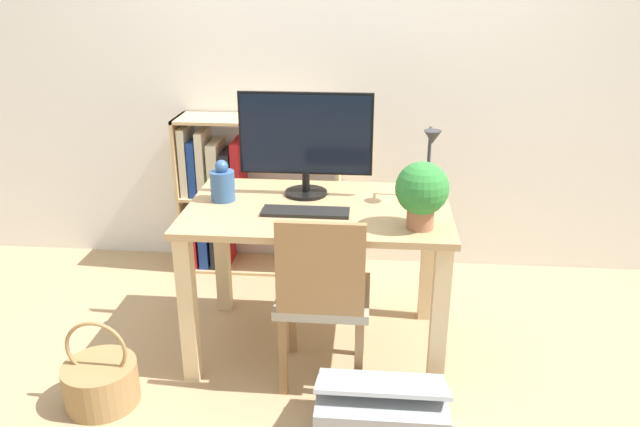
{
  "coord_description": "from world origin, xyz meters",
  "views": [
    {
      "loc": [
        0.24,
        -2.63,
        1.73
      ],
      "look_at": [
        0.0,
        0.1,
        0.66
      ],
      "focal_mm": 35.0,
      "sensor_mm": 36.0,
      "label": 1
    }
  ],
  "objects_px": {
    "potted_plant": "(422,191)",
    "monitor": "(306,138)",
    "chair": "(323,294)",
    "storage_box": "(381,415)",
    "vase": "(223,184)",
    "keyboard": "(306,212)",
    "bookshelf": "(230,196)",
    "desk_lamp": "(430,158)",
    "basket": "(101,381)"
  },
  "relations": [
    {
      "from": "monitor",
      "to": "keyboard",
      "type": "height_order",
      "value": "monitor"
    },
    {
      "from": "chair",
      "to": "basket",
      "type": "xyz_separation_m",
      "value": [
        -0.93,
        -0.23,
        -0.34
      ]
    },
    {
      "from": "desk_lamp",
      "to": "monitor",
      "type": "bearing_deg",
      "value": 176.02
    },
    {
      "from": "monitor",
      "to": "potted_plant",
      "type": "xyz_separation_m",
      "value": [
        0.52,
        -0.37,
        -0.12
      ]
    },
    {
      "from": "chair",
      "to": "bookshelf",
      "type": "bearing_deg",
      "value": 128.07
    },
    {
      "from": "monitor",
      "to": "basket",
      "type": "distance_m",
      "value": 1.39
    },
    {
      "from": "keyboard",
      "to": "vase",
      "type": "relative_size",
      "value": 1.98
    },
    {
      "from": "basket",
      "to": "monitor",
      "type": "bearing_deg",
      "value": 40.04
    },
    {
      "from": "potted_plant",
      "to": "chair",
      "type": "relative_size",
      "value": 0.34
    },
    {
      "from": "desk_lamp",
      "to": "potted_plant",
      "type": "bearing_deg",
      "value": -99.37
    },
    {
      "from": "keyboard",
      "to": "chair",
      "type": "distance_m",
      "value": 0.37
    },
    {
      "from": "monitor",
      "to": "basket",
      "type": "bearing_deg",
      "value": -139.96
    },
    {
      "from": "monitor",
      "to": "chair",
      "type": "distance_m",
      "value": 0.73
    },
    {
      "from": "vase",
      "to": "potted_plant",
      "type": "relative_size",
      "value": 0.69
    },
    {
      "from": "desk_lamp",
      "to": "bookshelf",
      "type": "height_order",
      "value": "desk_lamp"
    },
    {
      "from": "chair",
      "to": "basket",
      "type": "height_order",
      "value": "chair"
    },
    {
      "from": "vase",
      "to": "bookshelf",
      "type": "xyz_separation_m",
      "value": [
        -0.17,
        0.8,
        -0.35
      ]
    },
    {
      "from": "vase",
      "to": "potted_plant",
      "type": "bearing_deg",
      "value": -16.05
    },
    {
      "from": "monitor",
      "to": "keyboard",
      "type": "bearing_deg",
      "value": -84.22
    },
    {
      "from": "vase",
      "to": "chair",
      "type": "relative_size",
      "value": 0.24
    },
    {
      "from": "potted_plant",
      "to": "storage_box",
      "type": "height_order",
      "value": "potted_plant"
    },
    {
      "from": "desk_lamp",
      "to": "potted_plant",
      "type": "xyz_separation_m",
      "value": [
        -0.06,
        -0.33,
        -0.05
      ]
    },
    {
      "from": "desk_lamp",
      "to": "bookshelf",
      "type": "xyz_separation_m",
      "value": [
        -1.11,
        0.72,
        -0.48
      ]
    },
    {
      "from": "bookshelf",
      "to": "chair",
      "type": "bearing_deg",
      "value": -59.78
    },
    {
      "from": "potted_plant",
      "to": "monitor",
      "type": "bearing_deg",
      "value": 144.09
    },
    {
      "from": "keyboard",
      "to": "basket",
      "type": "bearing_deg",
      "value": -152.99
    },
    {
      "from": "monitor",
      "to": "storage_box",
      "type": "relative_size",
      "value": 1.21
    },
    {
      "from": "desk_lamp",
      "to": "potted_plant",
      "type": "relative_size",
      "value": 1.21
    },
    {
      "from": "keyboard",
      "to": "bookshelf",
      "type": "xyz_separation_m",
      "value": [
        -0.57,
        0.93,
        -0.28
      ]
    },
    {
      "from": "storage_box",
      "to": "bookshelf",
      "type": "bearing_deg",
      "value": 121.7
    },
    {
      "from": "chair",
      "to": "storage_box",
      "type": "relative_size",
      "value": 1.6
    },
    {
      "from": "monitor",
      "to": "potted_plant",
      "type": "bearing_deg",
      "value": -35.91
    },
    {
      "from": "desk_lamp",
      "to": "chair",
      "type": "bearing_deg",
      "value": -137.9
    },
    {
      "from": "chair",
      "to": "bookshelf",
      "type": "distance_m",
      "value": 1.31
    },
    {
      "from": "desk_lamp",
      "to": "bookshelf",
      "type": "distance_m",
      "value": 1.41
    },
    {
      "from": "keyboard",
      "to": "storage_box",
      "type": "height_order",
      "value": "keyboard"
    },
    {
      "from": "chair",
      "to": "monitor",
      "type": "bearing_deg",
      "value": 112.55
    },
    {
      "from": "potted_plant",
      "to": "bookshelf",
      "type": "relative_size",
      "value": 0.3
    },
    {
      "from": "desk_lamp",
      "to": "potted_plant",
      "type": "height_order",
      "value": "desk_lamp"
    },
    {
      "from": "bookshelf",
      "to": "storage_box",
      "type": "bearing_deg",
      "value": -58.3
    },
    {
      "from": "keyboard",
      "to": "potted_plant",
      "type": "bearing_deg",
      "value": -13.69
    },
    {
      "from": "monitor",
      "to": "keyboard",
      "type": "relative_size",
      "value": 1.62
    },
    {
      "from": "vase",
      "to": "monitor",
      "type": "bearing_deg",
      "value": 17.41
    },
    {
      "from": "bookshelf",
      "to": "storage_box",
      "type": "distance_m",
      "value": 1.78
    },
    {
      "from": "monitor",
      "to": "potted_plant",
      "type": "relative_size",
      "value": 2.2
    },
    {
      "from": "vase",
      "to": "keyboard",
      "type": "bearing_deg",
      "value": -18.87
    },
    {
      "from": "potted_plant",
      "to": "bookshelf",
      "type": "distance_m",
      "value": 1.55
    },
    {
      "from": "monitor",
      "to": "desk_lamp",
      "type": "relative_size",
      "value": 1.82
    },
    {
      "from": "keyboard",
      "to": "bookshelf",
      "type": "distance_m",
      "value": 1.13
    },
    {
      "from": "vase",
      "to": "desk_lamp",
      "type": "relative_size",
      "value": 0.57
    }
  ]
}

